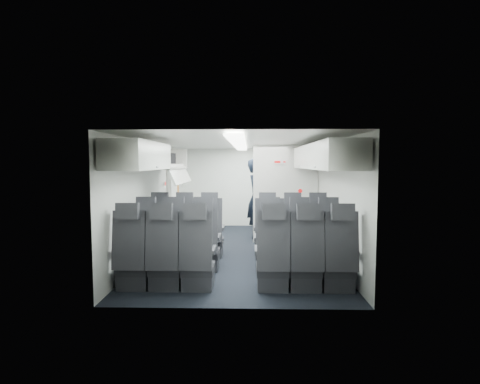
{
  "coord_description": "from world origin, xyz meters",
  "views": [
    {
      "loc": [
        0.2,
        -7.4,
        1.76
      ],
      "look_at": [
        0.0,
        0.4,
        1.15
      ],
      "focal_mm": 28.0,
      "sensor_mm": 36.0,
      "label": 1
    }
  ],
  "objects_px": {
    "seat_row_front": "(239,236)",
    "galley_unit": "(277,193)",
    "seat_row_rear": "(235,261)",
    "carry_on_bag": "(164,159)",
    "seat_row_mid": "(237,247)",
    "boarding_door": "(173,196)",
    "flight_attendant": "(257,198)"
  },
  "relations": [
    {
      "from": "seat_row_rear",
      "to": "galley_unit",
      "type": "bearing_deg",
      "value": 79.35
    },
    {
      "from": "seat_row_front",
      "to": "boarding_door",
      "type": "height_order",
      "value": "boarding_door"
    },
    {
      "from": "carry_on_bag",
      "to": "seat_row_mid",
      "type": "bearing_deg",
      "value": -30.09
    },
    {
      "from": "flight_attendant",
      "to": "seat_row_rear",
      "type": "bearing_deg",
      "value": 176.84
    },
    {
      "from": "galley_unit",
      "to": "carry_on_bag",
      "type": "height_order",
      "value": "carry_on_bag"
    },
    {
      "from": "seat_row_front",
      "to": "galley_unit",
      "type": "distance_m",
      "value": 3.43
    },
    {
      "from": "seat_row_mid",
      "to": "boarding_door",
      "type": "bearing_deg",
      "value": 118.77
    },
    {
      "from": "seat_row_rear",
      "to": "carry_on_bag",
      "type": "bearing_deg",
      "value": 125.13
    },
    {
      "from": "boarding_door",
      "to": "flight_attendant",
      "type": "xyz_separation_m",
      "value": [
        2.01,
        -0.23,
        -0.03
      ]
    },
    {
      "from": "carry_on_bag",
      "to": "boarding_door",
      "type": "bearing_deg",
      "value": 104.78
    },
    {
      "from": "seat_row_front",
      "to": "seat_row_rear",
      "type": "relative_size",
      "value": 1.0
    },
    {
      "from": "boarding_door",
      "to": "flight_attendant",
      "type": "relative_size",
      "value": 1.0
    },
    {
      "from": "seat_row_mid",
      "to": "carry_on_bag",
      "type": "bearing_deg",
      "value": 141.7
    },
    {
      "from": "seat_row_mid",
      "to": "seat_row_rear",
      "type": "relative_size",
      "value": 1.0
    },
    {
      "from": "seat_row_front",
      "to": "flight_attendant",
      "type": "height_order",
      "value": "flight_attendant"
    },
    {
      "from": "galley_unit",
      "to": "carry_on_bag",
      "type": "bearing_deg",
      "value": -128.1
    },
    {
      "from": "seat_row_front",
      "to": "boarding_door",
      "type": "bearing_deg",
      "value": 128.16
    },
    {
      "from": "galley_unit",
      "to": "carry_on_bag",
      "type": "distance_m",
      "value": 3.95
    },
    {
      "from": "seat_row_mid",
      "to": "seat_row_rear",
      "type": "distance_m",
      "value": 0.9
    },
    {
      "from": "seat_row_rear",
      "to": "galley_unit",
      "type": "height_order",
      "value": "galley_unit"
    },
    {
      "from": "seat_row_mid",
      "to": "galley_unit",
      "type": "bearing_deg",
      "value": 77.12
    },
    {
      "from": "seat_row_rear",
      "to": "galley_unit",
      "type": "distance_m",
      "value": 5.17
    },
    {
      "from": "seat_row_rear",
      "to": "carry_on_bag",
      "type": "distance_m",
      "value": 2.86
    },
    {
      "from": "seat_row_front",
      "to": "carry_on_bag",
      "type": "bearing_deg",
      "value": 171.03
    },
    {
      "from": "seat_row_front",
      "to": "seat_row_rear",
      "type": "xyz_separation_m",
      "value": [
        0.0,
        -1.8,
        0.0
      ]
    },
    {
      "from": "seat_row_rear",
      "to": "boarding_door",
      "type": "bearing_deg",
      "value": 112.87
    },
    {
      "from": "seat_row_mid",
      "to": "flight_attendant",
      "type": "height_order",
      "value": "flight_attendant"
    },
    {
      "from": "seat_row_mid",
      "to": "boarding_door",
      "type": "distance_m",
      "value": 3.45
    },
    {
      "from": "seat_row_front",
      "to": "boarding_door",
      "type": "distance_m",
      "value": 2.71
    },
    {
      "from": "seat_row_rear",
      "to": "galley_unit",
      "type": "xyz_separation_m",
      "value": [
        0.95,
        5.05,
        0.55
      ]
    },
    {
      "from": "seat_row_rear",
      "to": "boarding_door",
      "type": "height_order",
      "value": "boarding_door"
    },
    {
      "from": "galley_unit",
      "to": "flight_attendant",
      "type": "distance_m",
      "value": 1.52
    }
  ]
}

